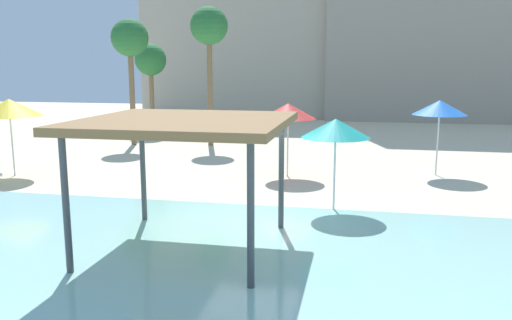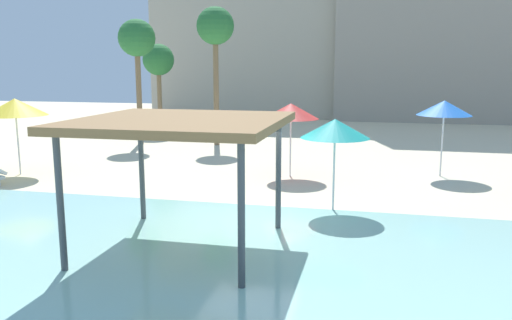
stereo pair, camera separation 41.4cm
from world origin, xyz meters
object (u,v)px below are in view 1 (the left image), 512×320
(shade_pavilion, at_px, (185,127))
(beach_umbrella_red_3, at_px, (288,111))
(beach_umbrella_teal_0, at_px, (336,128))
(palm_tree_2, at_px, (151,61))
(beach_umbrella_blue_2, at_px, (440,108))
(palm_tree_1, at_px, (209,30))
(palm_tree_0, at_px, (130,41))
(beach_umbrella_yellow_1, at_px, (9,108))

(shade_pavilion, height_order, beach_umbrella_red_3, shade_pavilion)
(beach_umbrella_teal_0, distance_m, palm_tree_2, 19.57)
(shade_pavilion, relative_size, beach_umbrella_red_3, 1.61)
(shade_pavilion, height_order, beach_umbrella_blue_2, shade_pavilion)
(beach_umbrella_red_3, bearing_deg, beach_umbrella_teal_0, -66.16)
(beach_umbrella_red_3, xyz_separation_m, palm_tree_1, (-5.00, 6.89, 3.43))
(shade_pavilion, distance_m, beach_umbrella_blue_2, 11.65)
(beach_umbrella_blue_2, xyz_separation_m, palm_tree_0, (-14.52, 4.96, 2.77))
(beach_umbrella_red_3, bearing_deg, palm_tree_2, 132.02)
(palm_tree_1, height_order, palm_tree_2, palm_tree_1)
(beach_umbrella_red_3, bearing_deg, palm_tree_1, 126.00)
(beach_umbrella_red_3, relative_size, palm_tree_0, 0.42)
(beach_umbrella_teal_0, height_order, palm_tree_1, palm_tree_1)
(palm_tree_0, relative_size, palm_tree_2, 1.19)
(beach_umbrella_blue_2, height_order, palm_tree_1, palm_tree_1)
(beach_umbrella_yellow_1, relative_size, palm_tree_1, 0.41)
(beach_umbrella_red_3, bearing_deg, palm_tree_0, 145.20)
(shade_pavilion, distance_m, beach_umbrella_red_3, 8.37)
(palm_tree_2, bearing_deg, beach_umbrella_blue_2, -32.17)
(beach_umbrella_yellow_1, height_order, palm_tree_1, palm_tree_1)
(shade_pavilion, relative_size, palm_tree_0, 0.68)
(palm_tree_2, bearing_deg, shade_pavilion, -65.46)
(shade_pavilion, relative_size, beach_umbrella_teal_0, 1.66)
(beach_umbrella_yellow_1, height_order, palm_tree_0, palm_tree_0)
(beach_umbrella_blue_2, bearing_deg, palm_tree_0, 161.14)
(beach_umbrella_teal_0, relative_size, palm_tree_1, 0.38)
(beach_umbrella_teal_0, relative_size, beach_umbrella_yellow_1, 0.91)
(beach_umbrella_blue_2, xyz_separation_m, palm_tree_2, (-15.42, 9.70, 1.78))
(palm_tree_0, xyz_separation_m, palm_tree_2, (-0.90, 4.74, -0.99))
(shade_pavilion, height_order, beach_umbrella_yellow_1, shade_pavilion)
(palm_tree_1, bearing_deg, shade_pavilion, -75.60)
(shade_pavilion, relative_size, palm_tree_1, 0.62)
(beach_umbrella_teal_0, bearing_deg, palm_tree_2, 127.57)
(beach_umbrella_yellow_1, relative_size, palm_tree_0, 0.45)
(shade_pavilion, distance_m, palm_tree_0, 16.75)
(beach_umbrella_blue_2, relative_size, palm_tree_2, 0.53)
(beach_umbrella_blue_2, relative_size, palm_tree_1, 0.40)
(beach_umbrella_blue_2, distance_m, palm_tree_2, 18.30)
(beach_umbrella_yellow_1, xyz_separation_m, palm_tree_2, (0.21, 12.95, 1.77))
(palm_tree_1, bearing_deg, beach_umbrella_red_3, -54.00)
(beach_umbrella_teal_0, bearing_deg, beach_umbrella_blue_2, 58.27)
(beach_umbrella_blue_2, distance_m, palm_tree_0, 15.59)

